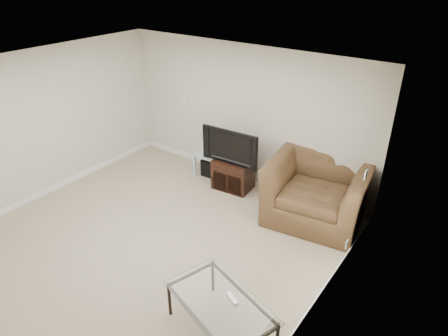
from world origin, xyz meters
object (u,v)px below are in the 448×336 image
Objects in this scene: television at (233,145)px; side_table at (211,164)px; coffee_table at (220,318)px; subwoofer at (213,167)px; tv_stand at (233,174)px; recliner at (318,182)px.

television is 0.92m from side_table.
subwoofer is at bearing 128.57° from coffee_table.
tv_stand is 0.44× the size of recliner.
recliner is at bearing -4.15° from side_table.
side_table is at bearing 160.34° from tv_stand.
tv_stand is 0.66m from side_table.
recliner is 2.76m from coffee_table.
coffee_table is at bearing -51.43° from subwoofer.
coffee_table is (1.71, -2.72, -0.04)m from tv_stand.
television is 0.80× the size of coffee_table.
tv_stand reaches higher than side_table.
side_table is (-0.64, 0.16, -0.05)m from tv_stand.
tv_stand is at bearing 122.09° from coffee_table.
subwoofer is (-0.61, 0.21, -0.70)m from television.
coffee_table is (2.32, -2.91, 0.08)m from subwoofer.
television is at bearing 172.91° from recliner.
side_table is at bearing 160.37° from television.
coffee_table reaches higher than subwoofer.
television is at bearing -18.89° from subwoofer.
television is at bearing 122.32° from coffee_table.
coffee_table reaches higher than side_table.
tv_stand is 1.38× the size of side_table.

